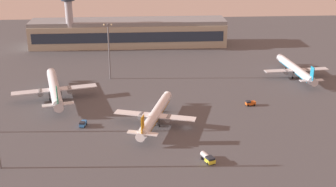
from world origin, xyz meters
name	(u,v)px	position (x,y,z in m)	size (l,w,h in m)	color
ground_plane	(187,128)	(0.00, 0.00, 0.00)	(416.00, 416.00, 0.00)	#4C4C51
terminal_building	(129,33)	(-24.07, 122.66, 8.09)	(121.66, 22.40, 16.40)	#B2AD99
control_tower	(69,14)	(-59.20, 114.65, 22.13)	(8.00, 8.00, 38.30)	#A8A8B2
airplane_taxiway_distant	(155,115)	(-12.05, 4.02, 3.98)	(31.58, 40.18, 10.54)	white
airplane_far_stand	(55,89)	(-55.25, 33.49, 4.58)	(36.61, 46.70, 12.12)	silver
airplane_mid_apron	(296,69)	(60.88, 54.72, 4.11)	(33.01, 42.37, 10.86)	silver
fuel_truck	(208,158)	(4.02, -25.68, 1.37)	(4.40, 6.62, 2.35)	yellow
maintenance_van	(83,124)	(-39.72, 3.78, 1.18)	(2.67, 4.43, 2.25)	#3372BF
cargo_loader	(250,103)	(29.22, 19.82, 1.18)	(4.35, 2.46, 2.25)	#D85919
apron_light_east	(109,48)	(-32.38, 58.58, 15.85)	(4.80, 0.90, 27.97)	slate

